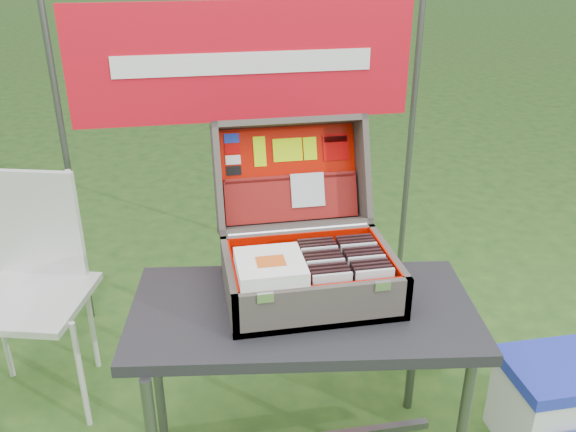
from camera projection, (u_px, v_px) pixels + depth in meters
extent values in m
cube|color=#232327|center=(303.00, 312.00, 2.03)|extent=(1.21, 0.73, 0.04)
cylinder|color=#59595B|center=(463.00, 422.00, 2.07)|extent=(0.04, 0.04, 0.68)
cylinder|color=#59595B|center=(157.00, 372.00, 2.30)|extent=(0.04, 0.04, 0.68)
cylinder|color=#59595B|center=(414.00, 342.00, 2.47)|extent=(0.04, 0.04, 0.68)
cube|color=#4B443E|center=(310.00, 293.00, 2.08)|extent=(0.57, 0.41, 0.02)
cube|color=#4B443E|center=(324.00, 308.00, 1.88)|extent=(0.57, 0.02, 0.15)
cube|color=#4B443E|center=(299.00, 250.00, 2.22)|extent=(0.57, 0.02, 0.15)
cube|color=#4B443E|center=(229.00, 284.00, 2.01)|extent=(0.02, 0.41, 0.15)
cube|color=#4B443E|center=(388.00, 269.00, 2.10)|extent=(0.02, 0.41, 0.15)
cube|color=red|center=(310.00, 290.00, 2.08)|extent=(0.52, 0.36, 0.01)
cube|color=silver|center=(265.00, 298.00, 1.81)|extent=(0.05, 0.01, 0.03)
cube|color=silver|center=(383.00, 286.00, 1.87)|extent=(0.05, 0.01, 0.03)
cylinder|color=silver|center=(299.00, 230.00, 2.20)|extent=(0.51, 0.02, 0.02)
cube|color=#4B443E|center=(288.00, 174.00, 2.32)|extent=(0.57, 0.16, 0.39)
cube|color=#4B443E|center=(288.00, 122.00, 2.24)|extent=(0.57, 0.15, 0.07)
cube|color=#4B443E|center=(295.00, 225.00, 2.28)|extent=(0.57, 0.15, 0.07)
cube|color=#4B443E|center=(218.00, 179.00, 2.22)|extent=(0.02, 0.29, 0.43)
cube|color=#4B443E|center=(362.00, 169.00, 2.31)|extent=(0.02, 0.29, 0.43)
cube|color=red|center=(289.00, 174.00, 2.31)|extent=(0.52, 0.13, 0.34)
cube|color=red|center=(323.00, 302.00, 1.89)|extent=(0.52, 0.01, 0.13)
cube|color=red|center=(300.00, 249.00, 2.21)|extent=(0.52, 0.01, 0.13)
cube|color=red|center=(234.00, 281.00, 2.01)|extent=(0.01, 0.36, 0.13)
cube|color=red|center=(384.00, 267.00, 2.09)|extent=(0.01, 0.36, 0.13)
cube|color=maroon|center=(291.00, 199.00, 2.30)|extent=(0.50, 0.09, 0.16)
cube|color=maroon|center=(290.00, 177.00, 2.29)|extent=(0.49, 0.03, 0.03)
cube|color=silver|center=(308.00, 190.00, 2.29)|extent=(0.13, 0.05, 0.12)
cube|color=#1933B2|center=(232.00, 138.00, 2.26)|extent=(0.06, 0.01, 0.03)
cube|color=#C20201|center=(232.00, 149.00, 2.26)|extent=(0.06, 0.01, 0.03)
cube|color=white|center=(233.00, 160.00, 2.26)|extent=(0.06, 0.01, 0.03)
cube|color=black|center=(234.00, 171.00, 2.27)|extent=(0.06, 0.01, 0.03)
cube|color=#BEF602|center=(260.00, 152.00, 2.28)|extent=(0.05, 0.04, 0.11)
cube|color=#BEF602|center=(288.00, 150.00, 2.30)|extent=(0.11, 0.03, 0.08)
cube|color=#BEF602|center=(310.00, 149.00, 2.31)|extent=(0.05, 0.03, 0.08)
cube|color=#C20201|center=(336.00, 147.00, 2.33)|extent=(0.10, 0.04, 0.10)
cube|color=black|center=(336.00, 139.00, 2.33)|extent=(0.09, 0.01, 0.02)
cube|color=silver|center=(332.00, 294.00, 1.91)|extent=(0.13, 0.01, 0.14)
cube|color=black|center=(330.00, 290.00, 1.93)|extent=(0.13, 0.01, 0.14)
cube|color=black|center=(329.00, 287.00, 1.95)|extent=(0.13, 0.01, 0.14)
cube|color=black|center=(327.00, 283.00, 1.97)|extent=(0.13, 0.01, 0.14)
cube|color=silver|center=(325.00, 279.00, 1.99)|extent=(0.13, 0.01, 0.14)
cube|color=black|center=(324.00, 276.00, 2.01)|extent=(0.13, 0.01, 0.14)
cube|color=black|center=(322.00, 273.00, 2.03)|extent=(0.13, 0.01, 0.14)
cube|color=black|center=(321.00, 269.00, 2.05)|extent=(0.13, 0.01, 0.14)
cube|color=silver|center=(319.00, 266.00, 2.07)|extent=(0.13, 0.01, 0.14)
cube|color=black|center=(318.00, 263.00, 2.09)|extent=(0.13, 0.01, 0.14)
cube|color=black|center=(316.00, 260.00, 2.11)|extent=(0.13, 0.01, 0.14)
cube|color=black|center=(315.00, 257.00, 2.13)|extent=(0.13, 0.01, 0.14)
cube|color=silver|center=(374.00, 290.00, 1.93)|extent=(0.13, 0.01, 0.14)
cube|color=black|center=(372.00, 286.00, 1.95)|extent=(0.13, 0.01, 0.14)
cube|color=black|center=(370.00, 283.00, 1.97)|extent=(0.13, 0.01, 0.14)
cube|color=black|center=(368.00, 279.00, 1.99)|extent=(0.13, 0.01, 0.14)
cube|color=silver|center=(366.00, 276.00, 2.01)|extent=(0.13, 0.01, 0.14)
cube|color=black|center=(364.00, 272.00, 2.03)|extent=(0.13, 0.01, 0.14)
cube|color=black|center=(362.00, 269.00, 2.05)|extent=(0.13, 0.01, 0.14)
cube|color=black|center=(360.00, 266.00, 2.07)|extent=(0.13, 0.01, 0.14)
cube|color=silver|center=(358.00, 262.00, 2.09)|extent=(0.13, 0.01, 0.14)
cube|color=black|center=(356.00, 259.00, 2.11)|extent=(0.13, 0.01, 0.14)
cube|color=black|center=(354.00, 256.00, 2.13)|extent=(0.13, 0.01, 0.14)
cube|color=black|center=(353.00, 253.00, 2.15)|extent=(0.13, 0.01, 0.14)
cube|color=white|center=(270.00, 272.00, 1.93)|extent=(0.21, 0.21, 0.00)
cube|color=white|center=(270.00, 270.00, 1.93)|extent=(0.21, 0.21, 0.00)
cube|color=white|center=(270.00, 269.00, 1.92)|extent=(0.21, 0.21, 0.00)
cube|color=white|center=(270.00, 268.00, 1.92)|extent=(0.21, 0.21, 0.00)
cube|color=white|center=(270.00, 266.00, 1.92)|extent=(0.21, 0.21, 0.00)
cube|color=white|center=(270.00, 265.00, 1.92)|extent=(0.21, 0.21, 0.00)
cube|color=white|center=(270.00, 263.00, 1.92)|extent=(0.21, 0.21, 0.00)
cube|color=white|center=(270.00, 262.00, 1.91)|extent=(0.21, 0.21, 0.00)
cube|color=white|center=(270.00, 261.00, 1.91)|extent=(0.21, 0.21, 0.00)
cube|color=#D85919|center=(271.00, 261.00, 1.90)|extent=(0.09, 0.07, 0.00)
cube|color=white|center=(556.00, 409.00, 2.37)|extent=(0.41, 0.31, 0.33)
cube|color=#2331BC|center=(565.00, 370.00, 2.29)|extent=(0.43, 0.33, 0.05)
cube|color=silver|center=(29.00, 301.00, 2.45)|extent=(0.55, 0.55, 0.03)
cube|color=silver|center=(28.00, 223.00, 2.53)|extent=(0.44, 0.15, 0.47)
cylinder|color=silver|center=(81.00, 376.00, 2.41)|extent=(0.02, 0.02, 0.50)
cylinder|color=silver|center=(2.00, 330.00, 2.69)|extent=(0.02, 0.02, 0.50)
cylinder|color=silver|center=(91.00, 321.00, 2.75)|extent=(0.02, 0.02, 0.50)
cylinder|color=silver|center=(76.00, 222.00, 2.57)|extent=(0.02, 0.02, 0.47)
cube|color=#A67D46|center=(407.00, 333.00, 2.80)|extent=(0.34, 0.15, 0.35)
cylinder|color=#59595B|center=(67.00, 165.00, 2.87)|extent=(0.03, 0.03, 1.70)
cylinder|color=#59595B|center=(410.00, 144.00, 3.15)|extent=(0.03, 0.03, 1.70)
cube|color=red|center=(244.00, 63.00, 2.81)|extent=(1.60, 0.02, 0.55)
cube|color=white|center=(244.00, 63.00, 2.80)|extent=(1.20, 0.00, 0.10)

